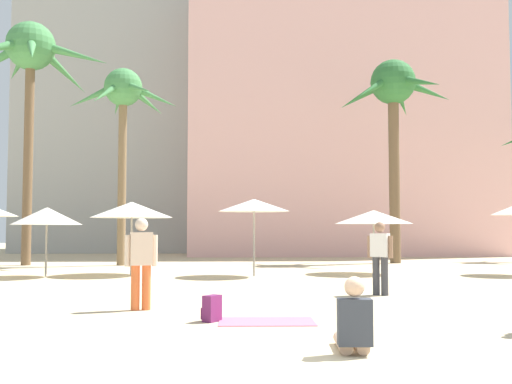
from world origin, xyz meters
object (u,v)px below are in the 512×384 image
Objects in this scene: palm_tree_left at (394,97)px; palm_tree_right at (124,102)px; person_mid_right at (380,255)px; person_mid_left at (353,326)px; palm_tree_far_left at (30,61)px; cafe_umbrella_2 at (254,205)px; beach_towel at (267,322)px; backpack at (212,309)px; cafe_umbrella_5 at (47,216)px; cafe_umbrella_1 at (374,217)px; person_far_right at (141,260)px; cafe_umbrella_3 at (132,210)px.

palm_tree_left is 1.10× the size of palm_tree_right.
person_mid_left is at bearing 18.29° from person_mid_right.
palm_tree_far_left reaches higher than palm_tree_right.
beach_towel is at bearing -90.58° from cafe_umbrella_2.
beach_towel is at bearing -59.84° from palm_tree_far_left.
backpack is at bearing 174.79° from beach_towel.
cafe_umbrella_5 is at bearing -66.33° from palm_tree_far_left.
person_mid_right is (-3.81, -12.98, -6.47)m from palm_tree_left.
cafe_umbrella_1 is 10.57m from cafe_umbrella_5.
palm_tree_far_left is 18.45m from person_mid_right.
backpack is at bearing -9.37° from person_mid_right.
cafe_umbrella_1 is 11.64m from backpack.
cafe_umbrella_2 is at bearing -30.83° from person_far_right.
beach_towel is (-6.57, -16.83, -7.37)m from palm_tree_left.
cafe_umbrella_3 is 13.68m from person_mid_left.
beach_towel is at bearing -55.96° from cafe_umbrella_5.
palm_tree_far_left is 20.08m from beach_towel.
beach_towel is 2.66m from person_mid_left.
cafe_umbrella_1 is 6.81m from person_mid_right.
palm_tree_far_left reaches higher than person_mid_right.
cafe_umbrella_5 is at bearing 13.04° from person_far_right.
cafe_umbrella_5 is 2.36× the size of person_mid_left.
person_far_right is (2.93, -14.00, -5.88)m from palm_tree_right.
palm_tree_right reaches higher than cafe_umbrella_3.
palm_tree_right is 15.47m from person_far_right.
backpack is (5.50, -9.37, -1.69)m from cafe_umbrella_5.
beach_towel is (5.16, -15.53, -6.79)m from palm_tree_right.
palm_tree_far_left reaches higher than palm_tree_left.
palm_tree_left reaches higher than person_far_right.
palm_tree_far_left is 3.93× the size of cafe_umbrella_1.
palm_tree_left is at bearing -44.47° from person_far_right.
cafe_umbrella_2 reaches higher than person_mid_left.
person_far_right is (-2.23, 1.52, 0.91)m from beach_towel.
palm_tree_right is (-11.73, -1.31, -0.57)m from palm_tree_left.
palm_tree_far_left is at bearing 158.38° from cafe_umbrella_1.
person_mid_right is at bearing -79.52° from person_far_right.
palm_tree_right is at bearing -111.25° from person_mid_right.
person_mid_right is at bearing 54.42° from beach_towel.
cafe_umbrella_2 reaches higher than cafe_umbrella_1.
person_far_right is (-1.35, 1.44, 0.72)m from backpack.
backpack is (4.28, -15.44, -6.60)m from palm_tree_right.
cafe_umbrella_2 is 4.04m from cafe_umbrella_3.
backpack is 5.29m from person_mid_right.
palm_tree_right reaches higher than person_mid_right.
cafe_umbrella_3 is at bearing 110.80° from beach_towel.
cafe_umbrella_3 is (1.28, -5.32, -4.69)m from palm_tree_right.
cafe_umbrella_3 is at bearing -147.61° from palm_tree_left.
palm_tree_left is at bearing -161.76° from person_mid_right.
palm_tree_left is 11.81m from palm_tree_right.
cafe_umbrella_5 is at bearing -179.45° from cafe_umbrella_2.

